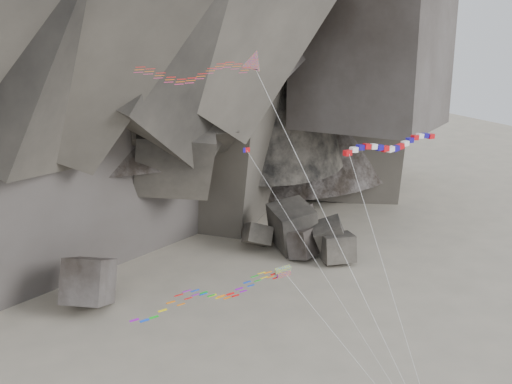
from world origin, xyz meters
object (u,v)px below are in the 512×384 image
banner_kite (392,146)px  pennant_kite (297,232)px  parafoil_kite (207,294)px  delta_kite (191,72)px

banner_kite → pennant_kite: (-10.06, -1.14, -5.33)m
banner_kite → parafoil_kite: 19.42m
pennant_kite → banner_kite: bearing=13.2°
delta_kite → parafoil_kite: size_ratio=1.51×
delta_kite → pennant_kite: 14.40m
delta_kite → banner_kite: size_ratio=1.32×
banner_kite → parafoil_kite: bearing=168.3°
parafoil_kite → pennant_kite: bearing=-14.5°
parafoil_kite → pennant_kite: (6.39, -2.81, 4.86)m
delta_kite → banner_kite: 18.15m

